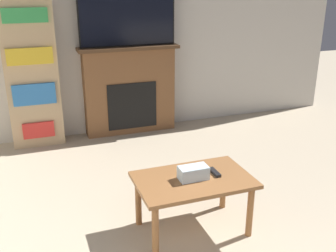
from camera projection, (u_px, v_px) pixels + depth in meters
name	position (u px, v px, depth m)	size (l,w,h in m)	color
wall_back	(106.00, 26.00, 4.77)	(6.51, 0.06, 2.70)	beige
fireplace	(130.00, 90.00, 4.99)	(1.24, 0.28, 1.11)	brown
tv	(127.00, 15.00, 4.66)	(1.18, 0.03, 0.74)	black
coffee_table	(193.00, 186.00, 2.99)	(0.88, 0.55, 0.45)	brown
tissue_box	(193.00, 173.00, 2.94)	(0.22, 0.12, 0.10)	silver
remote_control	(215.00, 172.00, 3.03)	(0.04, 0.15, 0.02)	black
bookshelf	(32.00, 73.00, 4.50)	(0.58, 0.29, 1.73)	tan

